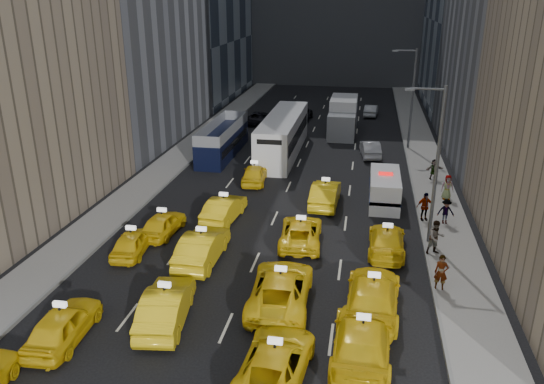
{
  "coord_description": "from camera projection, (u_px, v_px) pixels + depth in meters",
  "views": [
    {
      "loc": [
        5.36,
        -16.55,
        13.43
      ],
      "look_at": [
        -0.06,
        13.42,
        2.0
      ],
      "focal_mm": 35.0,
      "sensor_mm": 36.0,
      "label": 1
    }
  ],
  "objects": [
    {
      "name": "nypd_van",
      "position": [
        385.0,
        189.0,
        35.86
      ],
      "size": [
        2.67,
        5.35,
        2.2
      ],
      "rotation": [
        0.0,
        0.0,
        0.14
      ],
      "color": "white",
      "rests_on": "ground"
    },
    {
      "name": "curb_west",
      "position": [
        193.0,
        160.0,
        45.37
      ],
      "size": [
        0.15,
        90.0,
        0.18
      ],
      "primitive_type": "cube",
      "color": "slate",
      "rests_on": "ground"
    },
    {
      "name": "city_bus",
      "position": [
        283.0,
        135.0,
        46.8
      ],
      "size": [
        2.95,
        13.36,
        3.44
      ],
      "rotation": [
        0.0,
        0.0,
        -0.01
      ],
      "color": "silver",
      "rests_on": "ground"
    },
    {
      "name": "taxi_13",
      "position": [
        224.0,
        209.0,
        33.26
      ],
      "size": [
        2.02,
        4.74,
        1.52
      ],
      "primitive_type": "imported",
      "rotation": [
        0.0,
        0.0,
        3.05
      ],
      "color": "yellow",
      "rests_on": "ground"
    },
    {
      "name": "taxi_14",
      "position": [
        301.0,
        232.0,
        30.19
      ],
      "size": [
        2.58,
        5.06,
        1.37
      ],
      "primitive_type": "imported",
      "rotation": [
        0.0,
        0.0,
        3.21
      ],
      "color": "yellow",
      "rests_on": "ground"
    },
    {
      "name": "misc_car_1",
      "position": [
        260.0,
        117.0,
        58.22
      ],
      "size": [
        2.73,
        5.01,
        1.33
      ],
      "primitive_type": "imported",
      "rotation": [
        0.0,
        0.0,
        3.03
      ],
      "color": "black",
      "rests_on": "ground"
    },
    {
      "name": "streetlight_near",
      "position": [
        435.0,
        161.0,
        28.66
      ],
      "size": [
        2.15,
        0.22,
        9.0
      ],
      "color": "#595B60",
      "rests_on": "ground"
    },
    {
      "name": "pedestrian_4",
      "position": [
        447.0,
        187.0,
        36.24
      ],
      "size": [
        0.89,
        0.55,
        1.72
      ],
      "primitive_type": "imported",
      "rotation": [
        0.0,
        0.0,
        0.12
      ],
      "color": "gray",
      "rests_on": "sidewalk_east"
    },
    {
      "name": "streetlight_far",
      "position": [
        411.0,
        96.0,
        47.09
      ],
      "size": [
        2.15,
        0.22,
        9.0
      ],
      "color": "#595B60",
      "rests_on": "ground"
    },
    {
      "name": "sidewalk_west",
      "position": [
        177.0,
        159.0,
        45.61
      ],
      "size": [
        3.0,
        90.0,
        0.15
      ],
      "primitive_type": "cube",
      "color": "gray",
      "rests_on": "ground"
    },
    {
      "name": "pedestrian_0",
      "position": [
        441.0,
        272.0,
        25.12
      ],
      "size": [
        0.68,
        0.49,
        1.75
      ],
      "primitive_type": "imported",
      "rotation": [
        0.0,
        0.0,
        -0.11
      ],
      "color": "gray",
      "rests_on": "sidewalk_east"
    },
    {
      "name": "misc_car_4",
      "position": [
        371.0,
        110.0,
        61.73
      ],
      "size": [
        1.73,
        4.13,
        1.33
      ],
      "primitive_type": "imported",
      "rotation": [
        0.0,
        0.0,
        3.06
      ],
      "color": "#A3A6AB",
      "rests_on": "ground"
    },
    {
      "name": "misc_car_0",
      "position": [
        370.0,
        149.0,
        46.32
      ],
      "size": [
        1.98,
        4.37,
        1.39
      ],
      "primitive_type": "imported",
      "rotation": [
        0.0,
        0.0,
        3.26
      ],
      "color": "#B4B6BD",
      "rests_on": "ground"
    },
    {
      "name": "taxi_7",
      "position": [
        362.0,
        340.0,
        20.6
      ],
      "size": [
        2.43,
        5.66,
        1.62
      ],
      "primitive_type": "imported",
      "rotation": [
        0.0,
        0.0,
        3.11
      ],
      "color": "yellow",
      "rests_on": "ground"
    },
    {
      "name": "misc_car_3",
      "position": [
        303.0,
        113.0,
        59.83
      ],
      "size": [
        2.13,
        4.59,
        1.52
      ],
      "primitive_type": "imported",
      "rotation": [
        0.0,
        0.0,
        3.07
      ],
      "color": "black",
      "rests_on": "ground"
    },
    {
      "name": "sidewalk_east",
      "position": [
        428.0,
        173.0,
        42.12
      ],
      "size": [
        3.0,
        90.0,
        0.15
      ],
      "primitive_type": "cube",
      "color": "gray",
      "rests_on": "ground"
    },
    {
      "name": "taxi_10",
      "position": [
        281.0,
        288.0,
        24.2
      ],
      "size": [
        2.86,
        5.85,
        1.6
      ],
      "primitive_type": "imported",
      "rotation": [
        0.0,
        0.0,
        3.18
      ],
      "color": "yellow",
      "rests_on": "ground"
    },
    {
      "name": "curb_east",
      "position": [
        410.0,
        171.0,
        42.35
      ],
      "size": [
        0.15,
        90.0,
        0.18
      ],
      "primitive_type": "cube",
      "color": "slate",
      "rests_on": "ground"
    },
    {
      "name": "taxi_9",
      "position": [
        202.0,
        247.0,
        28.07
      ],
      "size": [
        1.81,
        5.09,
        1.67
      ],
      "primitive_type": "imported",
      "rotation": [
        0.0,
        0.0,
        3.13
      ],
      "color": "yellow",
      "rests_on": "ground"
    },
    {
      "name": "taxi_15",
      "position": [
        387.0,
        241.0,
        29.11
      ],
      "size": [
        2.06,
        4.85,
        1.4
      ],
      "primitive_type": "imported",
      "rotation": [
        0.0,
        0.0,
        3.12
      ],
      "color": "yellow",
      "rests_on": "ground"
    },
    {
      "name": "pedestrian_2",
      "position": [
        446.0,
        211.0,
        32.38
      ],
      "size": [
        1.05,
        0.49,
        1.58
      ],
      "primitive_type": "imported",
      "rotation": [
        0.0,
        0.0,
        0.07
      ],
      "color": "gray",
      "rests_on": "sidewalk_east"
    },
    {
      "name": "taxi_17",
      "position": [
        325.0,
        194.0,
        35.6
      ],
      "size": [
        1.87,
        4.99,
        1.63
      ],
      "primitive_type": "imported",
      "rotation": [
        0.0,
        0.0,
        3.11
      ],
      "color": "yellow",
      "rests_on": "ground"
    },
    {
      "name": "taxi_11",
      "position": [
        373.0,
        296.0,
        23.55
      ],
      "size": [
        2.6,
        5.85,
        1.67
      ],
      "primitive_type": "imported",
      "rotation": [
        0.0,
        0.0,
        3.09
      ],
      "color": "yellow",
      "rests_on": "ground"
    },
    {
      "name": "pedestrian_1",
      "position": [
        436.0,
        237.0,
        28.52
      ],
      "size": [
        1.05,
        0.8,
        1.92
      ],
      "primitive_type": "imported",
      "rotation": [
        0.0,
        0.0,
        0.34
      ],
      "color": "gray",
      "rests_on": "sidewalk_east"
    },
    {
      "name": "taxi_5",
      "position": [
        166.0,
        305.0,
        22.85
      ],
      "size": [
        2.38,
        5.11,
        1.62
      ],
      "primitive_type": "imported",
      "rotation": [
        0.0,
        0.0,
        3.28
      ],
      "color": "yellow",
      "rests_on": "ground"
    },
    {
      "name": "taxi_4",
      "position": [
        63.0,
        325.0,
        21.65
      ],
      "size": [
        1.95,
        4.43,
        1.48
      ],
      "primitive_type": "imported",
      "rotation": [
        0.0,
        0.0,
        3.19
      ],
      "color": "yellow",
      "rests_on": "ground"
    },
    {
      "name": "taxi_8",
      "position": [
        132.0,
        242.0,
        28.98
      ],
      "size": [
        1.93,
        4.01,
        1.32
      ],
      "primitive_type": "imported",
      "rotation": [
        0.0,
        0.0,
        3.24
      ],
      "color": "yellow",
      "rests_on": "ground"
    },
    {
      "name": "double_decker",
      "position": [
        223.0,
        139.0,
        46.56
      ],
      "size": [
        3.42,
        10.12,
        2.89
      ],
      "rotation": [
        0.0,
        0.0,
        -0.12
      ],
      "color": "black",
      "rests_on": "ground"
    },
    {
      "name": "ground",
      "position": [
        213.0,
        357.0,
        20.86
      ],
      "size": [
        160.0,
        160.0,
        0.0
      ],
      "primitive_type": "plane",
      "color": "black",
      "rests_on": "ground"
    },
    {
      "name": "box_truck",
      "position": [
        343.0,
        117.0,
        53.59
      ],
      "size": [
        3.36,
        7.9,
        3.51
      ],
      "rotation": [
        0.0,
        0.0,
        -0.1
      ],
      "color": "silver",
      "rests_on": "ground"
    },
    {
      "name": "taxi_6",
      "position": [
        275.0,
        362.0,
        19.49
      ],
      "size": [
        2.74,
        5.29,
        1.42
      ],
      "primitive_type": "imported",
      "rotation": [
        0.0,
        0.0,
        3.07
      ],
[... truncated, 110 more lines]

